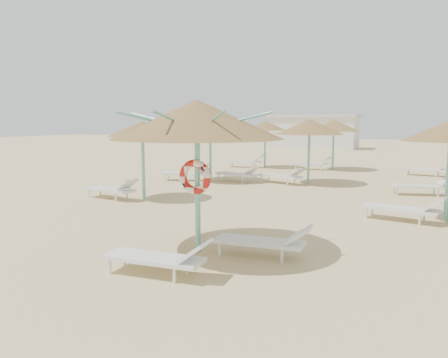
% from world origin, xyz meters
% --- Properties ---
extents(ground, '(120.00, 120.00, 0.00)m').
position_xyz_m(ground, '(0.00, 0.00, 0.00)').
color(ground, tan).
rests_on(ground, ground).
extents(main_palapa, '(3.39, 3.39, 3.04)m').
position_xyz_m(main_palapa, '(-0.42, -0.08, 2.64)').
color(main_palapa, '#69B6A7').
rests_on(main_palapa, ground).
extents(lounger_main_a, '(1.90, 0.69, 0.68)m').
position_xyz_m(lounger_main_a, '(-0.36, -1.58, 0.32)').
color(lounger_main_a, white).
rests_on(lounger_main_a, ground).
extents(lounger_main_b, '(1.91, 0.70, 0.68)m').
position_xyz_m(lounger_main_b, '(0.94, 0.13, 0.32)').
color(lounger_main_b, white).
rests_on(lounger_main_b, ground).
extents(palapa_field, '(13.47, 14.27, 2.73)m').
position_xyz_m(palapa_field, '(-0.63, 10.91, 2.30)').
color(palapa_field, '#69B6A7').
rests_on(palapa_field, ground).
extents(service_hut, '(8.40, 4.40, 3.25)m').
position_xyz_m(service_hut, '(-6.00, 35.00, 1.64)').
color(service_hut, silver).
rests_on(service_hut, ground).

